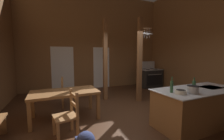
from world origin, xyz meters
TOP-DOWN VIEW (x-y plane):
  - ground_plane at (0.00, 0.00)m, footprint 7.64×8.10m
  - wall_back at (0.00, 3.72)m, footprint 7.64×0.14m
  - wall_right at (3.49, 0.00)m, footprint 0.14×8.10m
  - glazed_door_back_left at (-1.54, 3.64)m, footprint 1.00×0.01m
  - glazed_panel_back_right at (0.34, 3.64)m, footprint 0.84×0.01m
  - kitchen_island at (1.30, -1.04)m, footprint 2.21×1.08m
  - stove_range at (2.75, 2.88)m, footprint 1.17×0.86m
  - support_post_with_pot_rack at (1.00, 1.03)m, footprint 0.58×0.24m
  - support_post_center at (-0.12, 1.65)m, footprint 0.14×0.14m
  - dining_table at (-1.63, 0.47)m, footprint 1.74×0.98m
  - ladderback_chair_near_window at (-1.63, -0.44)m, footprint 0.52×0.52m
  - ladderback_chair_by_post at (-1.52, 1.44)m, footprint 0.47×0.47m
  - stockpot_on_counter at (0.84, -1.28)m, footprint 0.30×0.23m
  - mixing_bowl_on_counter at (0.57, -1.22)m, footprint 0.23×0.23m
  - bottle_tall_on_counter at (0.47, -1.07)m, footprint 0.06×0.06m
  - bottle_short_on_counter at (1.08, -1.11)m, footprint 0.07×0.07m

SIDE VIEW (x-z plane):
  - ground_plane at x=0.00m, z-range -0.10..0.00m
  - kitchen_island at x=1.30m, z-range 0.00..0.88m
  - ladderback_chair_near_window at x=-1.63m, z-range -0.02..0.93m
  - ladderback_chair_by_post at x=-1.52m, z-range -0.02..0.93m
  - stove_range at x=2.75m, z-range -0.18..1.14m
  - dining_table at x=-1.63m, z-range 0.28..1.02m
  - mixing_bowl_on_counter at x=0.57m, z-range 0.88..0.97m
  - stockpot_on_counter at x=0.84m, z-range 0.88..1.05m
  - bottle_short_on_counter at x=1.08m, z-range 0.85..1.15m
  - bottle_tall_on_counter at x=0.47m, z-range 0.85..1.18m
  - glazed_door_back_left at x=-1.54m, z-range 0.00..2.05m
  - glazed_panel_back_right at x=0.34m, z-range 0.00..2.05m
  - support_post_center at x=-0.12m, z-range 0.00..2.98m
  - support_post_with_pot_rack at x=1.00m, z-range 0.12..3.10m
  - wall_back at x=0.00m, z-range 0.00..4.63m
  - wall_right at x=3.49m, z-range 0.00..4.63m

